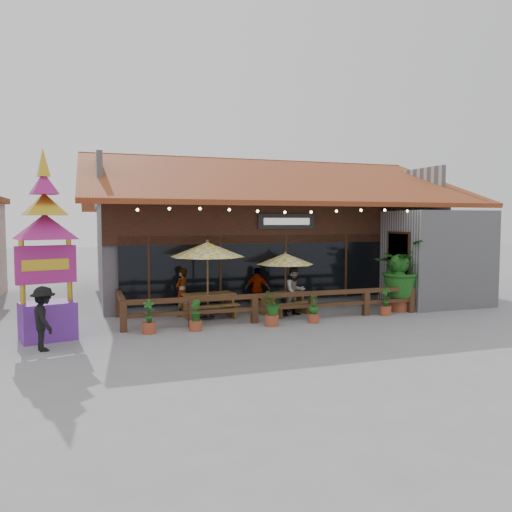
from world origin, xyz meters
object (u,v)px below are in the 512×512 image
object	(u,v)px
thai_sign_tower	(45,232)
pedestrian	(43,319)
umbrella_right	(285,259)
tropical_plant	(400,270)
umbrella_left	(207,250)
picnic_table_right	(282,300)
picnic_table_left	(209,301)

from	to	relation	value
thai_sign_tower	pedestrian	size ratio (longest dim) A/B	3.45
umbrella_right	pedestrian	distance (m)	8.30
umbrella_right	tropical_plant	bearing A→B (deg)	-15.54
umbrella_left	tropical_plant	size ratio (longest dim) A/B	1.22
umbrella_left	pedestrian	distance (m)	5.68
picnic_table_right	pedestrian	distance (m)	7.91
pedestrian	thai_sign_tower	bearing A→B (deg)	-17.67
tropical_plant	pedestrian	xyz separation A→B (m)	(-11.60, -1.94, -0.66)
picnic_table_left	picnic_table_right	bearing A→B (deg)	-3.91
picnic_table_left	tropical_plant	size ratio (longest dim) A/B	0.72
picnic_table_left	picnic_table_right	xyz separation A→B (m)	(2.57, -0.18, -0.05)
pedestrian	tropical_plant	bearing A→B (deg)	-98.16
tropical_plant	pedestrian	size ratio (longest dim) A/B	1.59
picnic_table_left	tropical_plant	distance (m)	6.88
thai_sign_tower	pedestrian	world-z (taller)	thai_sign_tower
picnic_table_right	umbrella_right	bearing A→B (deg)	53.82
thai_sign_tower	umbrella_left	bearing A→B (deg)	17.04
picnic_table_left	tropical_plant	xyz separation A→B (m)	(6.76, -0.96, 0.92)
umbrella_left	picnic_table_right	world-z (taller)	umbrella_left
umbrella_left	thai_sign_tower	world-z (taller)	thai_sign_tower
picnic_table_right	tropical_plant	world-z (taller)	tropical_plant
thai_sign_tower	picnic_table_right	bearing A→B (deg)	11.29
umbrella_left	thai_sign_tower	distance (m)	5.03
pedestrian	umbrella_right	bearing A→B (deg)	-85.98
thai_sign_tower	tropical_plant	world-z (taller)	thai_sign_tower
umbrella_left	thai_sign_tower	size ratio (longest dim) A/B	0.56
picnic_table_left	umbrella_right	bearing A→B (deg)	2.84
picnic_table_right	pedestrian	xyz separation A→B (m)	(-7.42, -2.72, 0.31)
umbrella_right	thai_sign_tower	distance (m)	7.93
umbrella_right	tropical_plant	size ratio (longest dim) A/B	0.98
picnic_table_left	tropical_plant	world-z (taller)	tropical_plant
umbrella_left	picnic_table_right	distance (m)	3.18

